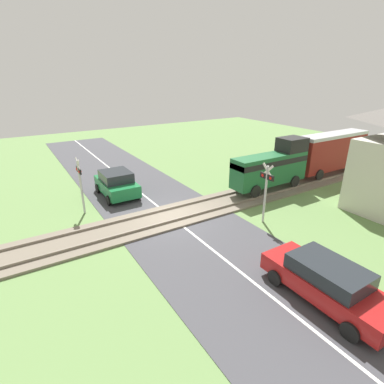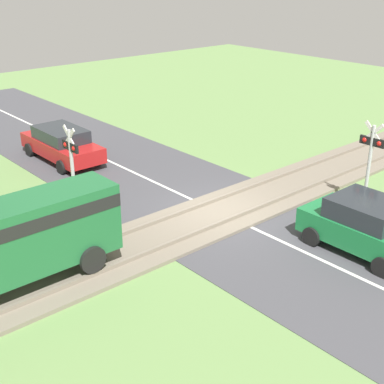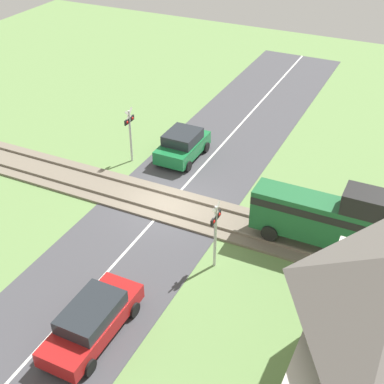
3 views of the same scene
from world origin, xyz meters
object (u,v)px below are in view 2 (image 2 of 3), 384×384
car_far_side (62,144)px  crossing_signal_west_approach (370,155)px  car_near_crossing (365,225)px  crossing_signal_east_approach (72,161)px

car_far_side → crossing_signal_west_approach: (-11.51, -5.32, 1.27)m
car_near_crossing → car_far_side: 13.36m
car_far_side → crossing_signal_east_approach: crossing_signal_east_approach is taller
crossing_signal_west_approach → crossing_signal_east_approach: same height
car_near_crossing → crossing_signal_west_approach: crossing_signal_west_approach is taller
car_far_side → crossing_signal_west_approach: bearing=-155.2°
car_far_side → crossing_signal_west_approach: crossing_signal_west_approach is taller
car_far_side → crossing_signal_west_approach: size_ratio=1.41×
crossing_signal_west_approach → crossing_signal_east_approach: (6.08, 7.76, 0.00)m
car_near_crossing → car_far_side: (13.04, 2.88, -0.07)m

